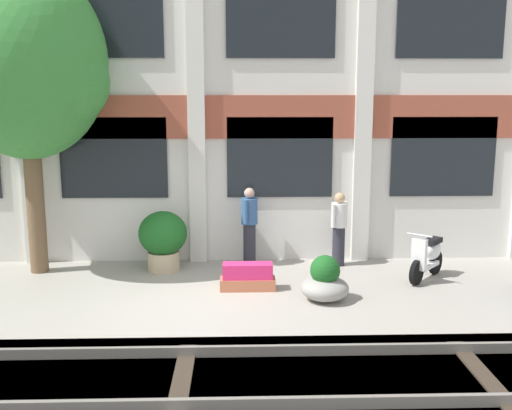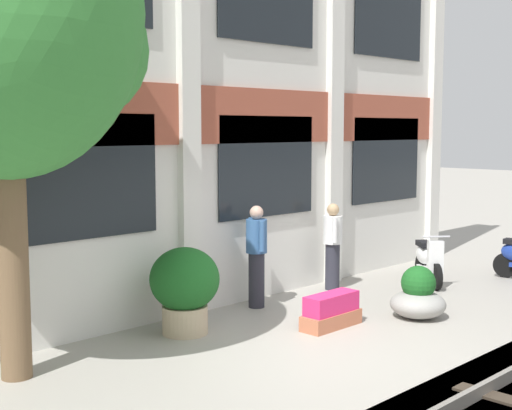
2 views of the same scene
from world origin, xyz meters
TOP-DOWN VIEW (x-y plane):
  - ground_plane at (0.00, 0.00)m, footprint 80.00×80.00m
  - apartment_facade at (0.00, 2.88)m, footprint 14.38×0.64m
  - rail_tracks at (0.00, -2.95)m, footprint 22.02×2.80m
  - broadleaf_tree at (-3.21, 1.91)m, footprint 3.26×3.10m
  - potted_plant_wide_bowl at (2.38, 0.02)m, footprint 0.85×0.85m
  - potted_plant_square_trough at (1.03, 0.63)m, footprint 1.02×0.36m
  - potted_plant_stone_basin at (-0.68, 1.90)m, footprint 0.99×0.99m
  - scooter_near_curb at (4.58, 1.20)m, footprint 0.97×1.10m
  - resident_by_doorway at (2.98, 2.17)m, footprint 0.39×0.41m
  - resident_watching_tracks at (1.10, 2.24)m, footprint 0.34×0.50m

SIDE VIEW (x-z plane):
  - rail_tracks at x=0.00m, z-range -0.35..0.08m
  - ground_plane at x=0.00m, z-range 0.00..0.00m
  - potted_plant_square_trough at x=1.03m, z-range -0.01..0.49m
  - potted_plant_wide_bowl at x=2.38m, z-range -0.08..0.72m
  - scooter_near_curb at x=4.58m, z-range -0.05..0.93m
  - potted_plant_stone_basin at x=-0.68m, z-range 0.07..1.31m
  - resident_by_doorway at x=2.98m, z-range 0.05..1.61m
  - resident_watching_tracks at x=1.10m, z-range 0.06..1.72m
  - broadleaf_tree at x=-3.21m, z-range 1.05..7.11m
  - apartment_facade at x=0.00m, z-range -0.02..8.45m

